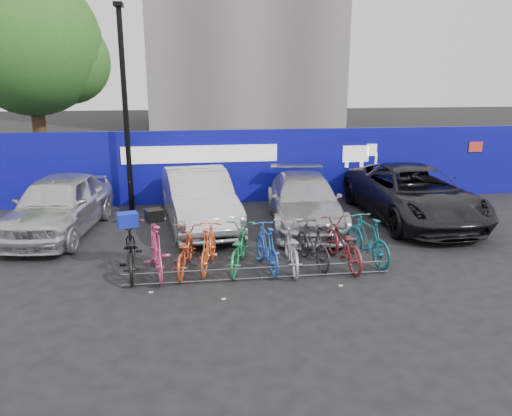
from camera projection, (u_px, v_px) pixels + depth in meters
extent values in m
plane|color=black|center=(256.00, 269.00, 10.97)|extent=(100.00, 100.00, 0.00)
cube|color=#090B86|center=(231.00, 167.00, 16.39)|extent=(22.00, 0.15, 2.40)
cube|color=white|center=(200.00, 154.00, 16.05)|extent=(5.00, 0.02, 0.55)
cube|color=white|center=(356.00, 154.00, 16.75)|extent=(1.20, 0.02, 0.90)
cube|color=red|center=(476.00, 147.00, 17.27)|extent=(0.50, 0.02, 0.35)
cylinder|color=#382314|center=(40.00, 132.00, 19.10)|extent=(0.50, 0.50, 4.00)
sphere|color=#275B1C|center=(30.00, 44.00, 18.26)|extent=(5.20, 5.20, 5.20)
sphere|color=#275B1C|center=(67.00, 61.00, 18.86)|extent=(3.20, 3.20, 3.20)
cylinder|color=black|center=(126.00, 114.00, 14.93)|extent=(0.16, 0.16, 6.00)
cube|color=black|center=(118.00, 4.00, 14.13)|extent=(0.25, 0.50, 0.12)
cylinder|color=#595B60|center=(259.00, 268.00, 10.32)|extent=(5.60, 0.03, 0.03)
cylinder|color=#595B60|center=(259.00, 278.00, 10.38)|extent=(5.60, 0.03, 0.03)
cylinder|color=#595B60|center=(131.00, 281.00, 10.02)|extent=(0.03, 0.03, 0.28)
cylinder|color=#595B60|center=(196.00, 277.00, 10.19)|extent=(0.03, 0.03, 0.28)
cylinder|color=#595B60|center=(259.00, 274.00, 10.36)|extent=(0.03, 0.03, 0.28)
cylinder|color=#595B60|center=(320.00, 271.00, 10.52)|extent=(0.03, 0.03, 0.28)
cylinder|color=#595B60|center=(379.00, 268.00, 10.69)|extent=(0.03, 0.03, 0.28)
imported|color=silver|center=(59.00, 205.00, 13.24)|extent=(2.52, 4.88, 1.59)
imported|color=silver|center=(199.00, 199.00, 13.90)|extent=(2.27, 4.96, 1.58)
imported|color=#ADADB2|center=(304.00, 201.00, 14.04)|extent=(2.43, 4.96, 1.39)
imported|color=black|center=(413.00, 194.00, 14.50)|extent=(2.68, 5.66, 1.56)
imported|color=black|center=(130.00, 250.00, 10.61)|extent=(0.93, 2.09, 1.06)
imported|color=#D54A7A|center=(156.00, 248.00, 10.55)|extent=(0.87, 2.05, 1.19)
imported|color=#BA4423|center=(184.00, 251.00, 10.76)|extent=(0.89, 1.85, 0.93)
imported|color=orange|center=(208.00, 247.00, 10.86)|extent=(0.83, 1.75, 1.01)
imported|color=#217849|center=(238.00, 248.00, 10.89)|extent=(1.07, 1.91, 0.95)
imported|color=blue|center=(267.00, 247.00, 10.85)|extent=(0.68, 1.76, 1.03)
imported|color=#A1A4A9|center=(291.00, 247.00, 10.92)|extent=(0.78, 1.92, 0.99)
imported|color=#272629|center=(313.00, 244.00, 11.11)|extent=(0.80, 1.73, 1.01)
imported|color=maroon|center=(343.00, 244.00, 11.09)|extent=(0.87, 1.99, 1.01)
imported|color=#146373|center=(368.00, 239.00, 11.28)|extent=(0.86, 1.87, 1.09)
cube|color=#1123AF|center=(127.00, 220.00, 10.43)|extent=(0.48, 0.41, 0.30)
cube|color=black|center=(154.00, 215.00, 10.36)|extent=(0.43, 0.40, 0.25)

